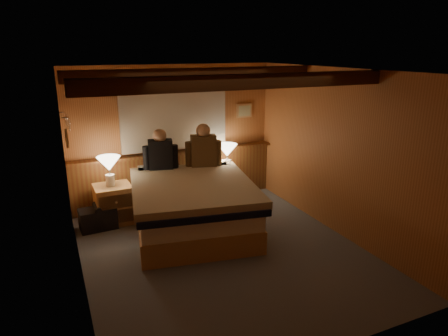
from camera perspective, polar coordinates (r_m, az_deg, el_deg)
floor at (r=5.55m, az=-0.15°, el=-11.80°), size 4.20×4.20×0.00m
ceiling at (r=4.88m, az=-0.17°, el=13.79°), size 4.20×4.20×0.00m
wall_back at (r=7.00m, az=-7.15°, el=4.64°), size 3.60×0.00×3.60m
wall_left at (r=4.69m, az=-20.72°, el=-2.41°), size 0.00×4.20×4.20m
wall_right at (r=6.02m, az=15.73°, el=2.14°), size 0.00×4.20×4.20m
wall_front at (r=3.40m, az=14.50°, el=-9.12°), size 3.60×0.00×3.60m
wainscot at (r=7.12m, az=-6.79°, el=-1.08°), size 3.60×0.23×0.94m
curtain_window at (r=6.87m, az=-7.07°, el=7.15°), size 2.18×0.09×1.11m
ceiling_beams at (r=5.02m, az=-0.88°, el=12.84°), size 3.60×1.65×0.16m
coat_rail at (r=6.12m, az=-21.47°, el=6.34°), size 0.05×0.55×0.24m
framed_print at (r=7.41m, az=2.92°, el=8.18°), size 0.30×0.04×0.25m
bed at (r=6.07m, az=-4.61°, el=-5.12°), size 2.05×2.50×0.77m
nightstand_left at (r=6.52m, az=-15.48°, el=-4.98°), size 0.57×0.51×0.61m
nightstand_right at (r=7.18m, az=0.03°, el=-2.43°), size 0.62×0.58×0.59m
lamp_left at (r=6.33m, az=-16.12°, el=0.36°), size 0.36×0.36×0.47m
lamp_right at (r=7.01m, az=0.45°, el=2.34°), size 0.35×0.35×0.46m
person_left at (r=6.54m, az=-9.07°, el=2.19°), size 0.56×0.30×0.69m
person_right at (r=6.63m, az=-2.95°, el=2.79°), size 0.59×0.33×0.74m
duffel_bag at (r=6.41m, az=-17.56°, el=-6.86°), size 0.56×0.36×0.39m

